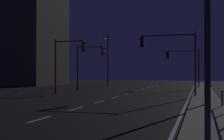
# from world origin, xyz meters

# --- Properties ---
(ground_plane) EXTENTS (112.00, 112.00, 0.00)m
(ground_plane) POSITION_xyz_m (0.00, 17.50, 0.00)
(ground_plane) COLOR black
(ground_plane) RESTS_ON ground
(sidewalk_right) EXTENTS (2.01, 77.00, 0.14)m
(sidewalk_right) POSITION_xyz_m (7.22, 17.50, 0.07)
(sidewalk_right) COLOR gray
(sidewalk_right) RESTS_ON ground
(lane_markings_center) EXTENTS (0.14, 50.00, 0.01)m
(lane_markings_center) POSITION_xyz_m (0.00, 21.00, 0.01)
(lane_markings_center) COLOR silver
(lane_markings_center) RESTS_ON ground
(lane_edge_line) EXTENTS (0.14, 53.00, 0.01)m
(lane_edge_line) POSITION_xyz_m (5.96, 22.50, 0.01)
(lane_edge_line) COLOR silver
(lane_edge_line) RESTS_ON ground
(traffic_light_far_center) EXTENTS (4.80, 0.48, 5.41)m
(traffic_light_far_center) POSITION_xyz_m (4.40, 22.85, 3.99)
(traffic_light_far_center) COLOR #4C4C51
(traffic_light_far_center) RESTS_ON sidewalk_right
(traffic_light_far_right) EXTENTS (3.33, 0.40, 5.32)m
(traffic_light_far_right) POSITION_xyz_m (-5.22, 22.95, 3.72)
(traffic_light_far_right) COLOR #38383D
(traffic_light_far_right) RESTS_ON ground
(traffic_light_overhead_east) EXTENTS (4.34, 0.74, 5.06)m
(traffic_light_overhead_east) POSITION_xyz_m (4.77, 37.35, 3.74)
(traffic_light_overhead_east) COLOR #2D3033
(traffic_light_overhead_east) RESTS_ON sidewalk_right
(traffic_light_far_left) EXTENTS (3.29, 0.53, 5.23)m
(traffic_light_far_left) POSITION_xyz_m (-5.20, 28.38, 3.65)
(traffic_light_far_left) COLOR #38383D
(traffic_light_far_left) RESTS_ON ground
(street_lamp_corner) EXTENTS (1.39, 1.98, 7.36)m
(street_lamp_corner) POSITION_xyz_m (7.06, 16.04, 4.59)
(street_lamp_corner) COLOR #4C4C51
(street_lamp_corner) RESTS_ON sidewalk_right
(street_lamp_mid_block) EXTENTS (1.61, 1.95, 7.73)m
(street_lamp_mid_block) POSITION_xyz_m (-6.99, 40.58, 4.65)
(street_lamp_mid_block) COLOR #2D3033
(street_lamp_mid_block) RESTS_ON ground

